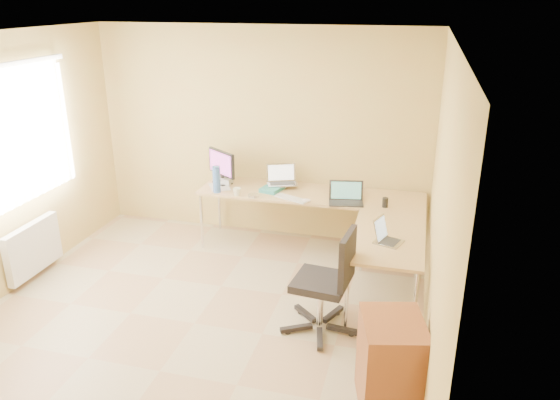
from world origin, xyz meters
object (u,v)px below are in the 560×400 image
(laptop_black, at_px, (346,193))
(cabinet, at_px, (391,365))
(office_chair, at_px, (321,281))
(keyboard, at_px, (292,198))
(monitor, at_px, (222,167))
(desk_return, at_px, (386,270))
(mug, at_px, (237,192))
(laptop_center, at_px, (282,175))
(desk_main, at_px, (310,221))
(laptop_return, at_px, (389,233))
(water_bottle, at_px, (217,179))
(desk_fan, at_px, (226,168))

(laptop_black, xyz_separation_m, cabinet, (0.67, -2.25, -0.49))
(laptop_black, height_order, office_chair, office_chair)
(laptop_black, distance_m, keyboard, 0.63)
(laptop_black, bearing_deg, monitor, 159.32)
(desk_return, relative_size, mug, 13.77)
(cabinet, bearing_deg, laptop_center, 106.58)
(office_chair, xyz_separation_m, cabinet, (0.69, -0.85, -0.14))
(desk_main, bearing_deg, keyboard, -122.64)
(desk_main, height_order, desk_return, same)
(desk_main, xyz_separation_m, laptop_return, (0.99, -1.15, 0.46))
(mug, bearing_deg, laptop_center, 40.99)
(laptop_center, bearing_deg, laptop_return, -65.05)
(cabinet, bearing_deg, water_bottle, 121.02)
(mug, xyz_separation_m, desk_fan, (-0.31, 0.50, 0.11))
(monitor, xyz_separation_m, water_bottle, (0.05, -0.32, -0.05))
(mug, bearing_deg, water_bottle, 170.59)
(desk_return, xyz_separation_m, water_bottle, (-2.05, 0.75, 0.52))
(water_bottle, relative_size, office_chair, 0.31)
(keyboard, distance_m, cabinet, 2.60)
(keyboard, height_order, office_chair, office_chair)
(mug, bearing_deg, desk_main, 20.08)
(keyboard, bearing_deg, desk_return, -10.45)
(laptop_black, xyz_separation_m, keyboard, (-0.62, -0.03, -0.11))
(laptop_return, bearing_deg, water_bottle, 85.92)
(desk_main, distance_m, office_chair, 1.69)
(desk_fan, xyz_separation_m, cabinet, (2.25, -2.68, -0.53))
(desk_main, bearing_deg, office_chair, -75.00)
(laptop_center, distance_m, water_bottle, 0.78)
(keyboard, bearing_deg, office_chair, -43.74)
(monitor, height_order, laptop_black, monitor)
(monitor, xyz_separation_m, keyboard, (0.96, -0.32, -0.20))
(laptop_center, height_order, keyboard, laptop_center)
(laptop_center, distance_m, office_chair, 1.94)
(desk_return, relative_size, laptop_return, 4.59)
(laptop_center, relative_size, office_chair, 0.35)
(laptop_black, bearing_deg, desk_fan, 154.54)
(water_bottle, distance_m, office_chair, 2.08)
(desk_main, xyz_separation_m, cabinet, (1.13, -2.48, -0.01))
(monitor, bearing_deg, mug, -13.71)
(desk_main, relative_size, keyboard, 6.50)
(water_bottle, relative_size, cabinet, 0.42)
(desk_return, distance_m, desk_fan, 2.48)
(desk_main, height_order, cabinet, cabinet)
(desk_main, distance_m, laptop_center, 0.65)
(keyboard, xyz_separation_m, office_chair, (0.60, -1.37, -0.24))
(laptop_center, relative_size, laptop_return, 1.25)
(laptop_black, distance_m, office_chair, 1.44)
(laptop_black, bearing_deg, laptop_return, -69.88)
(monitor, bearing_deg, laptop_return, 5.50)
(desk_return, height_order, monitor, monitor)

